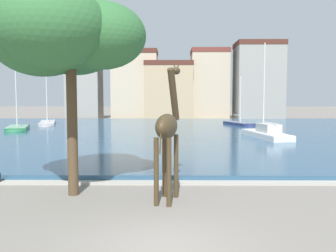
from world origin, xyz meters
The scene contains 14 objects.
ground_plane centered at (0.00, 0.00, 0.00)m, with size 300.00×300.00×0.00m, color gray.
harbor_water centered at (0.00, 29.24, 0.16)m, with size 81.62×44.64×0.33m, color #2D5170.
quay_edge_coping centered at (0.00, 6.67, 0.06)m, with size 81.62×0.50×0.12m, color #ADA89E.
giraffe_statue centered at (0.05, 4.20, 2.62)m, with size 1.11×2.90×5.13m.
sailboat_white centered at (8.23, 22.93, 0.54)m, with size 3.04×8.32×8.45m.
sailboat_green centered at (-16.06, 29.24, 0.40)m, with size 3.61×6.28×8.32m.
sailboat_grey centered at (-15.56, 37.16, 0.38)m, with size 4.05×8.73×8.15m.
sailboat_navy centered at (8.83, 36.38, 0.38)m, with size 3.44×6.15×6.42m.
shade_tree centered at (-3.76, 4.86, 6.03)m, with size 5.84×6.29×7.58m.
townhouse_corner_house centered at (-14.92, 54.64, 6.38)m, with size 5.76×5.26×12.73m.
townhouse_tall_gabled centered at (-6.14, 55.14, 6.01)m, with size 7.87×5.77×11.99m.
townhouse_end_terrace centered at (-0.23, 53.64, 4.96)m, with size 8.21×5.17×9.89m.
townhouse_narrow_midrow centered at (6.96, 56.38, 6.14)m, with size 6.57×6.57×12.24m.
townhouse_wide_warehouse centered at (14.99, 53.65, 6.58)m, with size 7.85×6.48×13.12m.
Camera 1 is at (0.18, -8.89, 3.73)m, focal length 39.03 mm.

